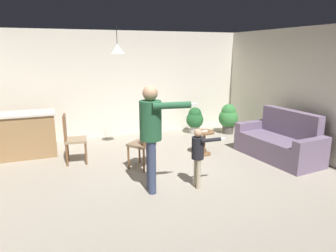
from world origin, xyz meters
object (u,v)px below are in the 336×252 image
object	(u,v)px
kitchen_counter	(25,135)
spare_remote_on_table	(205,131)
person_child	(198,152)
couch_floral	(280,143)
person_adult	(152,127)
potted_plant_by_wall	(228,117)
potted_plant_corner	(195,119)
side_table_by_couch	(204,140)
dining_chair_near_wall	(72,137)
dining_chair_by_counter	(144,141)

from	to	relation	value
kitchen_counter	spare_remote_on_table	distance (m)	3.81
person_child	spare_remote_on_table	bearing A→B (deg)	151.11
couch_floral	person_adult	bearing A→B (deg)	94.23
potted_plant_by_wall	potted_plant_corner	bearing A→B (deg)	159.00
person_adult	potted_plant_by_wall	size ratio (longest dim) A/B	2.12
side_table_by_couch	person_adult	xyz separation A→B (m)	(-1.61, -1.32, 0.74)
dining_chair_near_wall	potted_plant_corner	xyz separation A→B (m)	(3.29, 1.20, -0.15)
couch_floral	spare_remote_on_table	distance (m)	1.59
dining_chair_by_counter	person_child	bearing A→B (deg)	-101.65
couch_floral	spare_remote_on_table	bearing A→B (deg)	56.46
kitchen_counter	person_adult	world-z (taller)	person_adult
couch_floral	person_adult	size ratio (longest dim) A/B	1.10
dining_chair_by_counter	potted_plant_by_wall	bearing A→B (deg)	-8.29
potted_plant_corner	spare_remote_on_table	distance (m)	1.82
couch_floral	side_table_by_couch	distance (m)	1.58
person_adult	potted_plant_corner	size ratio (longest dim) A/B	2.39
couch_floral	person_child	distance (m)	2.37
potted_plant_by_wall	spare_remote_on_table	distance (m)	2.00
kitchen_counter	person_adult	xyz separation A→B (m)	(1.99, -2.55, 0.59)
kitchen_counter	dining_chair_by_counter	bearing A→B (deg)	-36.01
kitchen_counter	dining_chair_near_wall	size ratio (longest dim) A/B	1.26
dining_chair_by_counter	side_table_by_couch	bearing A→B (deg)	-25.46
spare_remote_on_table	potted_plant_corner	bearing A→B (deg)	70.91
couch_floral	person_child	world-z (taller)	person_child
side_table_by_couch	spare_remote_on_table	size ratio (longest dim) A/B	4.00
side_table_by_couch	person_child	world-z (taller)	person_child
dining_chair_by_counter	potted_plant_corner	distance (m)	2.85
person_child	couch_floral	bearing A→B (deg)	109.23
dining_chair_near_wall	potted_plant_corner	size ratio (longest dim) A/B	1.39
person_child	dining_chair_by_counter	world-z (taller)	person_child
person_child	dining_chair_by_counter	bearing A→B (deg)	-151.04
couch_floral	potted_plant_corner	size ratio (longest dim) A/B	2.62
potted_plant_corner	dining_chair_by_counter	bearing A→B (deg)	-135.23
kitchen_counter	potted_plant_corner	size ratio (longest dim) A/B	1.75
person_adult	person_child	distance (m)	0.88
side_table_by_couch	dining_chair_by_counter	bearing A→B (deg)	-166.89
couch_floral	spare_remote_on_table	world-z (taller)	couch_floral
kitchen_counter	dining_chair_by_counter	xyz separation A→B (m)	(2.16, -1.57, 0.07)
kitchen_counter	potted_plant_corner	bearing A→B (deg)	5.89
potted_plant_corner	potted_plant_by_wall	bearing A→B (deg)	-21.00
couch_floral	potted_plant_by_wall	bearing A→B (deg)	-7.38
person_adult	potted_plant_corner	xyz separation A→B (m)	(2.19, 2.99, -0.67)
dining_chair_near_wall	kitchen_counter	bearing A→B (deg)	-124.89
couch_floral	person_child	xyz separation A→B (m)	(-2.25, -0.70, 0.29)
person_adult	potted_plant_by_wall	bearing A→B (deg)	139.48
dining_chair_by_counter	dining_chair_near_wall	size ratio (longest dim) A/B	1.00
side_table_by_couch	potted_plant_corner	bearing A→B (deg)	71.00
side_table_by_couch	person_child	xyz separation A→B (m)	(-0.87, -1.47, 0.30)
kitchen_counter	potted_plant_corner	xyz separation A→B (m)	(4.18, 0.43, -0.08)
side_table_by_couch	dining_chair_near_wall	bearing A→B (deg)	170.25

